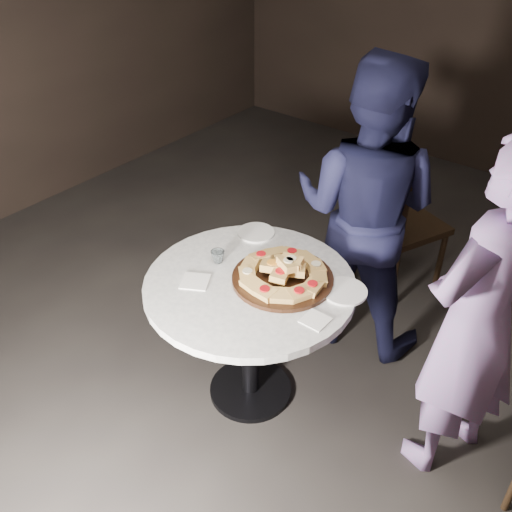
# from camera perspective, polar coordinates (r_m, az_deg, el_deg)

# --- Properties ---
(floor) EXTENTS (7.00, 7.00, 0.00)m
(floor) POSITION_cam_1_polar(r_m,az_deg,el_deg) (3.45, 2.48, -12.73)
(floor) COLOR black
(floor) RESTS_ON ground
(table) EXTENTS (1.39, 1.39, 0.80)m
(table) POSITION_cam_1_polar(r_m,az_deg,el_deg) (2.96, -0.61, -4.88)
(table) COLOR black
(table) RESTS_ON ground
(serving_board) EXTENTS (0.59, 0.59, 0.02)m
(serving_board) POSITION_cam_1_polar(r_m,az_deg,el_deg) (2.87, 2.68, -2.26)
(serving_board) COLOR black
(serving_board) RESTS_ON table
(focaccia_pile) EXTENTS (0.46, 0.45, 0.12)m
(focaccia_pile) POSITION_cam_1_polar(r_m,az_deg,el_deg) (2.84, 2.78, -1.52)
(focaccia_pile) COLOR tan
(focaccia_pile) RESTS_ON serving_board
(plate_left) EXTENTS (0.25, 0.25, 0.01)m
(plate_left) POSITION_cam_1_polar(r_m,az_deg,el_deg) (3.22, 0.00, 2.36)
(plate_left) COLOR white
(plate_left) RESTS_ON table
(plate_right) EXTENTS (0.26, 0.26, 0.01)m
(plate_right) POSITION_cam_1_polar(r_m,az_deg,el_deg) (2.82, 8.84, -3.49)
(plate_right) COLOR white
(plate_right) RESTS_ON table
(water_glass) EXTENTS (0.07, 0.07, 0.07)m
(water_glass) POSITION_cam_1_polar(r_m,az_deg,el_deg) (2.99, -3.85, -0.06)
(water_glass) COLOR silver
(water_glass) RESTS_ON table
(napkin_near) EXTENTS (0.18, 0.18, 0.01)m
(napkin_near) POSITION_cam_1_polar(r_m,az_deg,el_deg) (2.87, -6.10, -2.54)
(napkin_near) COLOR white
(napkin_near) RESTS_ON table
(napkin_far) EXTENTS (0.12, 0.12, 0.01)m
(napkin_far) POSITION_cam_1_polar(r_m,az_deg,el_deg) (2.65, 5.96, -6.39)
(napkin_far) COLOR white
(napkin_far) RESTS_ON table
(chair_far) EXTENTS (0.63, 0.64, 1.02)m
(chair_far) POSITION_cam_1_polar(r_m,az_deg,el_deg) (3.89, 13.47, 3.69)
(chair_far) COLOR black
(chair_far) RESTS_ON ground
(diner_navy) EXTENTS (0.98, 0.82, 1.80)m
(diner_navy) POSITION_cam_1_polar(r_m,az_deg,el_deg) (3.33, 10.85, 4.56)
(diner_navy) COLOR black
(diner_navy) RESTS_ON ground
(diner_teal) EXTENTS (0.60, 0.74, 1.77)m
(diner_teal) POSITION_cam_1_polar(r_m,az_deg,el_deg) (2.69, 21.19, -6.06)
(diner_teal) COLOR #7C639B
(diner_teal) RESTS_ON ground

